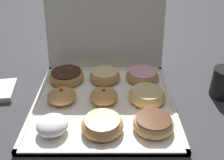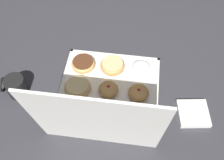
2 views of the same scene
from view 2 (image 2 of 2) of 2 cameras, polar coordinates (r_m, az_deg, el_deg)
ground_plane at (r=1.20m, az=-0.73°, el=-2.72°), size 3.00×3.00×0.00m
donut_box at (r=1.19m, az=-0.73°, el=-2.59°), size 0.43×0.43×0.01m
box_lid_open at (r=0.89m, az=-3.17°, el=-9.10°), size 0.43×0.08×0.42m
powdered_filled_donut_0 at (r=1.24m, az=6.12°, el=2.64°), size 0.08×0.08×0.04m
glazed_ring_donut_1 at (r=1.25m, az=-0.00°, el=3.07°), size 0.11×0.11×0.04m
chocolate_frosted_donut_2 at (r=1.26m, az=-6.04°, el=3.44°), size 0.11×0.11×0.04m
jelly_filled_donut_3 at (r=1.17m, az=5.56°, el=-2.44°), size 0.09×0.09×0.05m
jelly_filled_donut_4 at (r=1.17m, az=-0.77°, el=-1.88°), size 0.09×0.09×0.05m
glazed_ring_donut_5 at (r=1.19m, az=-7.18°, el=-1.45°), size 0.11×0.11×0.04m
sprinkle_donut_6 at (r=1.10m, az=5.28°, el=-8.05°), size 0.12×0.12×0.04m
glazed_ring_donut_7 at (r=1.11m, az=-1.61°, el=-7.56°), size 0.11×0.11×0.04m
pink_frosted_donut_8 at (r=1.13m, az=-8.43°, el=-6.81°), size 0.11×0.11×0.04m
coffee_mug at (r=1.23m, az=-19.55°, el=-1.23°), size 0.10×0.08×0.10m
napkin_stack at (r=1.18m, az=16.61°, el=-6.69°), size 0.14×0.14×0.02m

